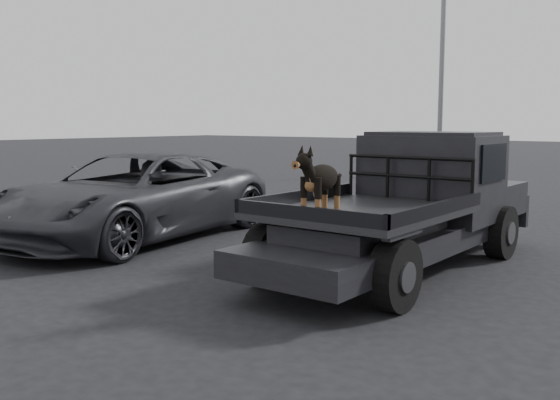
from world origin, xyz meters
The scene contains 6 objects.
ground centered at (0.00, 0.00, 0.00)m, with size 120.00×120.00×0.00m, color black.
flatbed_ute centered at (0.45, 2.35, 0.46)m, with size 2.00×5.40×0.92m, color black, non-canonical shape.
ute_cab centered at (0.45, 3.30, 1.36)m, with size 1.72×1.30×0.88m, color black, non-canonical shape.
headache_rack centered at (0.45, 2.55, 1.20)m, with size 1.80×0.08×0.55m, color black, non-canonical shape.
dog centered at (0.46, 0.47, 1.29)m, with size 0.32×0.60×0.74m, color black, non-canonical shape.
parked_suv centered at (-4.05, 1.60, 0.72)m, with size 2.37×5.15×1.43m, color #323238.
Camera 1 is at (4.18, -4.99, 1.94)m, focal length 40.00 mm.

